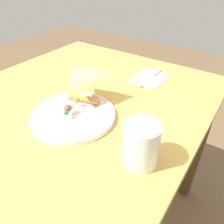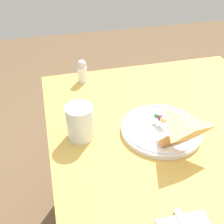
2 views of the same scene
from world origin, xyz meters
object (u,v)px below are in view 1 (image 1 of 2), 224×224
dining_table (73,127)px  milk_glass (141,145)px  plate_pizza (73,113)px  butter_knife (151,76)px  napkin_folded (150,78)px

dining_table → milk_glass: milk_glass is taller
milk_glass → plate_pizza: bearing=-99.5°
milk_glass → dining_table: bearing=-106.6°
plate_pizza → butter_knife: size_ratio=1.44×
milk_glass → butter_knife: size_ratio=0.62×
plate_pizza → napkin_folded: 0.38m
dining_table → milk_glass: size_ratio=9.19×
napkin_folded → butter_knife: 0.01m
plate_pizza → napkin_folded: bearing=168.4°
napkin_folded → milk_glass: bearing=23.3°
dining_table → butter_knife: butter_knife is taller
napkin_folded → dining_table: bearing=-24.3°
milk_glass → napkin_folded: 0.46m
dining_table → butter_knife: size_ratio=5.72×
plate_pizza → milk_glass: 0.26m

